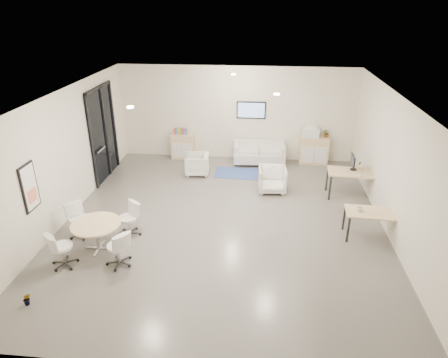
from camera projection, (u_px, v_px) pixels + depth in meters
name	position (u px, v px, depth m)	size (l,w,h in m)	color
room_shell	(223.00, 164.00, 9.53)	(9.60, 10.60, 4.80)	#5E5A56
glass_door	(103.00, 131.00, 12.20)	(0.09, 1.90, 2.85)	black
artwork	(30.00, 187.00, 8.47)	(0.05, 0.54, 1.04)	black
wall_tv	(251.00, 110.00, 13.47)	(0.98, 0.06, 0.58)	black
ceiling_spots	(218.00, 90.00, 9.65)	(3.14, 4.14, 0.03)	#FFEAC6
sideboard_left	(183.00, 146.00, 14.05)	(0.78, 0.41, 0.88)	#DCBA84
sideboard_right	(314.00, 150.00, 13.60)	(0.95, 0.46, 0.95)	#DCBA84
books	(181.00, 131.00, 13.83)	(0.46, 0.14, 0.22)	red
printer	(311.00, 132.00, 13.35)	(0.52, 0.44, 0.36)	white
loveseat	(259.00, 153.00, 13.66)	(1.77, 0.97, 0.64)	beige
blue_rug	(237.00, 173.00, 12.99)	(1.40, 0.93, 0.01)	navy
armchair_left	(197.00, 163.00, 12.78)	(0.73, 0.68, 0.75)	beige
armchair_right	(272.00, 178.00, 11.64)	(0.78, 0.73, 0.80)	beige
desk_rear	(354.00, 174.00, 11.23)	(1.50, 0.83, 0.76)	#DCBA84
desk_front	(374.00, 215.00, 9.30)	(1.33, 0.72, 0.67)	#DCBA84
monitor	(353.00, 162.00, 11.24)	(0.20, 0.50, 0.44)	black
round_table	(96.00, 227.00, 8.85)	(1.10, 1.10, 0.67)	#DCBA84
meeting_chairs	(97.00, 233.00, 8.92)	(2.11, 2.11, 0.82)	white
plant_cabinet	(327.00, 134.00, 13.30)	(0.28, 0.31, 0.24)	#3F7F3F
plant_floor	(28.00, 302.00, 7.41)	(0.15, 0.27, 0.12)	#3F7F3F
cup	(360.00, 209.00, 9.27)	(0.13, 0.10, 0.13)	white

